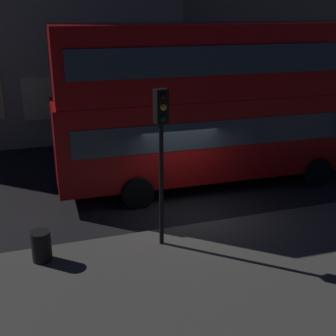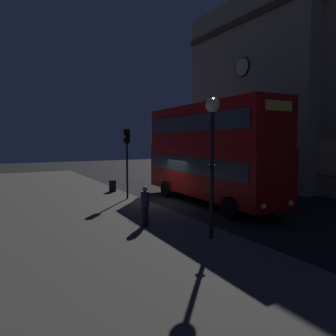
# 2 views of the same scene
# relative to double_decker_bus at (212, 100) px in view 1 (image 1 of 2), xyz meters

# --- Properties ---
(ground_plane) EXTENTS (80.00, 80.00, 0.00)m
(ground_plane) POSITION_rel_double_decker_bus_xyz_m (-1.59, -2.09, -3.18)
(ground_plane) COLOR black
(sidewalk_slab) EXTENTS (44.00, 9.17, 0.12)m
(sidewalk_slab) POSITION_rel_double_decker_bus_xyz_m (-1.59, -7.63, -3.12)
(sidewalk_slab) COLOR #4C4944
(sidewalk_slab) RESTS_ON ground
(double_decker_bus) EXTENTS (11.13, 3.01, 5.73)m
(double_decker_bus) POSITION_rel_double_decker_bus_xyz_m (0.00, 0.00, 0.00)
(double_decker_bus) COLOR #9E0C0C
(double_decker_bus) RESTS_ON ground
(traffic_light_near_kerb) EXTENTS (0.35, 0.38, 4.25)m
(traffic_light_near_kerb) POSITION_rel_double_decker_bus_xyz_m (-3.06, -3.87, -0.02)
(traffic_light_near_kerb) COLOR black
(traffic_light_near_kerb) RESTS_ON sidewalk_slab
(litter_bin) EXTENTS (0.50, 0.50, 0.80)m
(litter_bin) POSITION_rel_double_decker_bus_xyz_m (-6.22, -3.73, -2.66)
(litter_bin) COLOR black
(litter_bin) RESTS_ON sidewalk_slab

